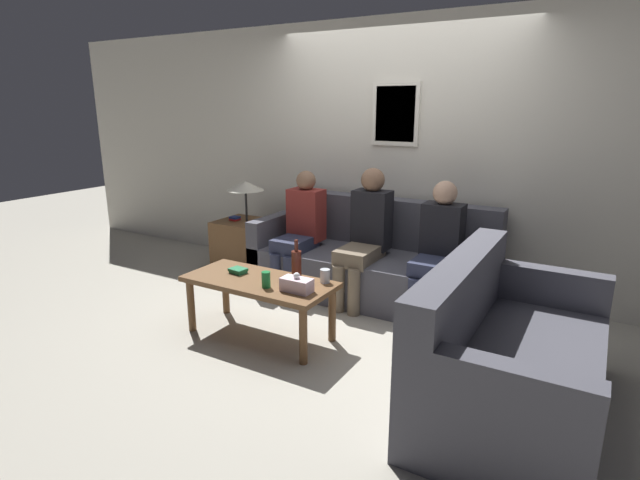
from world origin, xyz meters
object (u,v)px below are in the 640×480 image
Objects in this scene: couch_main at (372,264)px; wine_bottle at (296,263)px; person_right at (438,246)px; drinking_glass at (325,276)px; coffee_table at (259,287)px; person_middle at (365,232)px; person_left at (300,227)px; couch_side at (506,360)px.

couch_main is 1.14m from wine_bottle.
drinking_glass is at bearing -123.99° from person_right.
wine_bottle is 0.26× the size of person_right.
coffee_table is 0.53m from drinking_glass.
person_middle is at bearing -91.23° from couch_main.
person_left reaches higher than drinking_glass.
couch_main is at bearing 81.56° from wine_bottle.
drinking_glass is at bearing 3.20° from wine_bottle.
couch_side is 16.09× the size of drinking_glass.
coffee_table is at bearing -134.49° from person_right.
wine_bottle is at bearing 40.52° from coffee_table.
wine_bottle is (-1.64, 0.22, 0.28)m from couch_side.
couch_main is 1.34m from coffee_table.
coffee_table is 1.20m from person_middle.
couch_main is at bearing 88.77° from person_middle.
person_right reaches higher than person_left.
coffee_table is (-0.39, -1.28, 0.10)m from couch_main.
person_right is (1.38, 0.01, 0.01)m from person_left.
wine_bottle is 1.23m from person_right.
couch_main is 1.97m from couch_side.
person_left is (-0.69, -0.20, 0.32)m from couch_main.
couch_side is at bearing -37.52° from person_middle.
person_right reaches higher than couch_main.
person_middle is (0.69, 0.03, 0.03)m from person_left.
person_middle is (0.38, 1.11, 0.25)m from coffee_table.
couch_side is 1.36× the size of person_middle.
drinking_glass is at bearing -48.10° from person_left.
person_middle reaches higher than drinking_glass.
couch_side is 1.87m from coffee_table.
drinking_glass is (-1.39, 0.23, 0.22)m from couch_side.
drinking_glass is at bearing -85.30° from couch_main.
wine_bottle is at bearing -98.44° from couch_main.
wine_bottle is 2.94× the size of drinking_glass.
person_right is at bearing 46.71° from wine_bottle.
couch_side is at bearing -0.79° from coffee_table.
couch_main is at bearing 16.42° from person_left.
person_middle reaches higher than coffee_table.
couch_main is 1.34× the size of couch_side.
drinking_glass is at bearing -84.19° from person_middle.
drinking_glass is 1.07m from person_right.
person_left reaches higher than couch_side.
person_right reaches higher than coffee_table.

